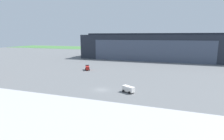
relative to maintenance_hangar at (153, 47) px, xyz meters
name	(u,v)px	position (x,y,z in m)	size (l,w,h in m)	color
ground_plane	(101,90)	(-6.71, -88.59, -9.15)	(440.00, 440.00, 0.00)	slate
grass_field_strip	(156,50)	(-6.71, 94.11, -9.11)	(440.00, 56.00, 0.08)	#467D3E
maintenance_hangar	(153,47)	(0.00, 0.00, 0.00)	(105.11, 35.94, 19.22)	#232833
ops_van	(87,68)	(-26.40, -59.06, -7.89)	(3.83, 5.02, 2.44)	#2D2D33
baggage_tug	(128,89)	(2.33, -88.37, -7.99)	(4.30, 3.30, 2.06)	white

